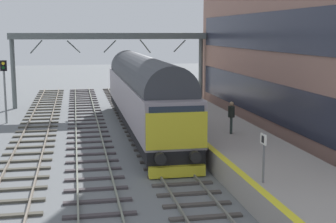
# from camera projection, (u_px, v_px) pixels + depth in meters

# --- Properties ---
(ground_plane) EXTENTS (140.00, 140.00, 0.00)m
(ground_plane) POSITION_uv_depth(u_px,v_px,m) (164.00, 159.00, 23.66)
(ground_plane) COLOR slate
(ground_plane) RESTS_ON ground
(track_main) EXTENTS (2.50, 60.00, 0.15)m
(track_main) POSITION_uv_depth(u_px,v_px,m) (164.00, 158.00, 23.65)
(track_main) COLOR slate
(track_main) RESTS_ON ground
(track_adjacent_west) EXTENTS (2.50, 60.00, 0.15)m
(track_adjacent_west) POSITION_uv_depth(u_px,v_px,m) (92.00, 161.00, 23.00)
(track_adjacent_west) COLOR gray
(track_adjacent_west) RESTS_ON ground
(track_adjacent_far_west) EXTENTS (2.50, 60.00, 0.15)m
(track_adjacent_far_west) POSITION_uv_depth(u_px,v_px,m) (24.00, 165.00, 22.42)
(track_adjacent_far_west) COLOR gray
(track_adjacent_far_west) RESTS_ON ground
(station_platform) EXTENTS (4.00, 44.00, 1.01)m
(station_platform) POSITION_uv_depth(u_px,v_px,m) (234.00, 146.00, 24.25)
(station_platform) COLOR #A19A92
(station_platform) RESTS_ON ground
(diesel_locomotive) EXTENTS (2.74, 20.41, 4.68)m
(diesel_locomotive) POSITION_uv_depth(u_px,v_px,m) (144.00, 91.00, 29.95)
(diesel_locomotive) COLOR black
(diesel_locomotive) RESTS_ON ground
(signal_post_far) EXTENTS (0.44, 0.22, 4.26)m
(signal_post_far) POSITION_uv_depth(u_px,v_px,m) (4.00, 84.00, 32.44)
(signal_post_far) COLOR gray
(signal_post_far) RESTS_ON ground
(platform_number_sign) EXTENTS (0.10, 0.44, 1.70)m
(platform_number_sign) POSITION_uv_depth(u_px,v_px,m) (264.00, 150.00, 16.51)
(platform_number_sign) COLOR slate
(platform_number_sign) RESTS_ON station_platform
(waiting_passenger) EXTENTS (0.42, 0.49, 1.64)m
(waiting_passenger) POSITION_uv_depth(u_px,v_px,m) (231.00, 114.00, 24.57)
(waiting_passenger) COLOR #26312F
(waiting_passenger) RESTS_ON station_platform
(overhead_footbridge) EXTENTS (15.89, 2.00, 6.05)m
(overhead_footbridge) POSITION_uv_depth(u_px,v_px,m) (110.00, 39.00, 39.75)
(overhead_footbridge) COLOR slate
(overhead_footbridge) RESTS_ON ground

